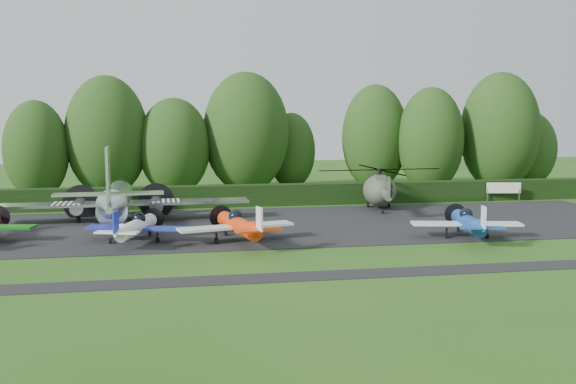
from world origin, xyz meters
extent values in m
plane|color=#235317|center=(0.00, 0.00, 0.00)|extent=(160.00, 160.00, 0.00)
cube|color=black|center=(0.00, 10.00, 0.00)|extent=(70.00, 18.00, 0.01)
cube|color=black|center=(0.00, -6.00, 0.00)|extent=(70.00, 2.00, 0.00)
cube|color=black|center=(0.00, 21.00, 0.00)|extent=(90.00, 1.60, 2.00)
cylinder|color=silver|center=(-7.54, 12.71, 1.81)|extent=(2.19, 11.40, 2.19)
cone|color=silver|center=(-7.54, 19.10, 1.81)|extent=(2.19, 1.43, 2.19)
cone|color=silver|center=(-7.54, 5.87, 2.28)|extent=(2.19, 2.85, 2.19)
sphere|color=black|center=(-7.54, 18.19, 2.28)|extent=(1.43, 1.43, 1.43)
cube|color=silver|center=(-7.54, 13.67, 1.52)|extent=(20.90, 2.28, 0.21)
cube|color=white|center=(-11.34, 13.67, 1.63)|extent=(2.47, 2.38, 0.05)
cube|color=white|center=(-3.74, 13.67, 1.63)|extent=(2.47, 2.38, 0.05)
cylinder|color=silver|center=(-10.58, 14.24, 1.28)|extent=(1.05, 3.04, 1.05)
cylinder|color=silver|center=(-4.50, 14.24, 1.28)|extent=(1.05, 3.04, 1.05)
cylinder|color=black|center=(-10.58, 16.37, 1.28)|extent=(3.04, 0.03, 3.04)
cylinder|color=black|center=(-4.50, 16.37, 1.28)|extent=(3.04, 0.03, 3.04)
cube|color=silver|center=(-7.54, 5.11, 3.33)|extent=(7.13, 1.33, 0.13)
cube|color=silver|center=(-7.54, 4.83, 4.66)|extent=(0.17, 2.09, 3.61)
cylinder|color=black|center=(-10.58, 13.86, 0.24)|extent=(0.24, 0.86, 0.86)
cylinder|color=black|center=(-4.50, 13.86, 0.24)|extent=(0.24, 0.86, 0.86)
cylinder|color=black|center=(-7.54, 4.73, 0.17)|extent=(0.17, 0.42, 0.42)
cylinder|color=white|center=(-5.62, 4.57, 1.12)|extent=(0.98, 5.62, 0.98)
sphere|color=black|center=(-5.62, 5.18, 1.58)|extent=(0.86, 0.86, 0.86)
cube|color=#1D2CAF|center=(-5.62, 5.08, 0.97)|extent=(7.16, 1.33, 0.14)
cube|color=white|center=(-5.62, 1.20, 1.38)|extent=(2.66, 0.72, 0.10)
cube|color=#1D2CAF|center=(-5.62, 1.10, 2.04)|extent=(0.10, 0.82, 1.33)
cylinder|color=black|center=(-5.62, 8.20, 1.12)|extent=(1.53, 0.02, 1.53)
cylinder|color=black|center=(-6.94, 4.88, 0.18)|extent=(0.14, 0.45, 0.45)
cylinder|color=black|center=(-4.29, 4.88, 0.18)|extent=(0.14, 0.45, 0.45)
cylinder|color=black|center=(-5.62, 7.23, 0.16)|extent=(0.12, 0.41, 0.41)
cylinder|color=red|center=(1.11, 3.35, 1.24)|extent=(1.08, 6.19, 1.08)
sphere|color=black|center=(1.11, 4.03, 1.74)|extent=(0.95, 0.95, 0.95)
cube|color=white|center=(1.11, 3.92, 1.07)|extent=(7.88, 1.46, 0.16)
cube|color=red|center=(1.11, -0.36, 1.52)|extent=(2.93, 0.79, 0.11)
cube|color=white|center=(1.11, -0.47, 2.25)|extent=(0.11, 0.90, 1.46)
cylinder|color=black|center=(1.11, 7.35, 1.24)|extent=(1.69, 0.02, 1.69)
cylinder|color=black|center=(-0.35, 3.69, 0.20)|extent=(0.16, 0.50, 0.50)
cylinder|color=black|center=(2.57, 3.69, 0.20)|extent=(0.16, 0.50, 0.50)
cylinder|color=black|center=(1.11, 6.28, 0.18)|extent=(0.14, 0.45, 0.45)
cylinder|color=#194598|center=(16.75, 2.00, 1.18)|extent=(1.03, 5.91, 1.03)
sphere|color=black|center=(16.75, 2.64, 1.66)|extent=(0.90, 0.90, 0.90)
cube|color=white|center=(16.75, 2.54, 1.02)|extent=(7.52, 1.40, 0.15)
cube|color=#194598|center=(16.75, -1.54, 1.45)|extent=(2.79, 0.75, 0.11)
cube|color=white|center=(16.75, -1.65, 2.15)|extent=(0.11, 0.86, 1.40)
cylinder|color=black|center=(16.75, 5.81, 1.18)|extent=(1.61, 0.02, 1.61)
cylinder|color=black|center=(15.35, 2.32, 0.19)|extent=(0.15, 0.47, 0.47)
cylinder|color=black|center=(18.14, 2.32, 0.19)|extent=(0.15, 0.47, 0.47)
cylinder|color=black|center=(16.75, 4.79, 0.17)|extent=(0.13, 0.43, 0.43)
ellipsoid|color=#3C4535|center=(15.31, 16.96, 1.72)|extent=(2.99, 5.48, 2.86)
cylinder|color=#3C4535|center=(15.31, 12.65, 2.01)|extent=(0.67, 5.75, 0.67)
cube|color=#3C4535|center=(15.31, 9.68, 2.87)|extent=(0.11, 0.86, 1.53)
cylinder|color=black|center=(15.31, 16.96, 3.16)|extent=(0.29, 0.29, 0.77)
cylinder|color=black|center=(15.31, 16.96, 3.59)|extent=(0.67, 0.67, 0.24)
cylinder|color=black|center=(15.31, 16.96, 3.59)|extent=(11.49, 11.49, 0.06)
cube|color=#3C4535|center=(15.31, 16.19, 2.83)|extent=(0.86, 1.92, 0.67)
ellipsoid|color=black|center=(15.31, 18.49, 1.82)|extent=(1.82, 1.82, 1.64)
cylinder|color=black|center=(14.35, 17.73, 0.29)|extent=(0.17, 0.54, 0.54)
cylinder|color=black|center=(16.27, 17.73, 0.29)|extent=(0.17, 0.54, 0.54)
cylinder|color=black|center=(15.31, 13.90, 0.24)|extent=(0.15, 0.46, 0.46)
cylinder|color=#3F3326|center=(27.43, 19.65, 0.63)|extent=(0.13, 0.13, 1.26)
cylinder|color=#3F3326|center=(30.58, 19.65, 0.63)|extent=(0.13, 0.13, 1.26)
cube|color=white|center=(29.00, 19.65, 1.36)|extent=(3.36, 0.08, 1.05)
cylinder|color=black|center=(33.16, 28.59, 2.18)|extent=(0.70, 0.70, 4.35)
ellipsoid|color=#1E3D13|center=(33.16, 28.59, 6.65)|extent=(8.76, 8.76, 13.30)
cylinder|color=black|center=(37.67, 30.59, 1.48)|extent=(0.70, 0.70, 2.95)
ellipsoid|color=#1E3D13|center=(37.67, 30.59, 4.51)|extent=(6.91, 6.91, 9.02)
cylinder|color=black|center=(-9.89, 30.81, 2.07)|extent=(0.70, 0.70, 4.13)
ellipsoid|color=#1E3D13|center=(-9.89, 30.81, 6.31)|extent=(8.55, 8.55, 12.63)
cylinder|color=black|center=(-16.67, 29.42, 1.64)|extent=(0.70, 0.70, 3.28)
ellipsoid|color=#1E3D13|center=(-16.67, 29.42, 5.01)|extent=(6.41, 6.41, 10.03)
cylinder|color=black|center=(10.41, 34.64, 1.44)|extent=(0.70, 0.70, 2.88)
ellipsoid|color=#1E3D13|center=(10.41, 34.64, 4.40)|extent=(5.54, 5.54, 8.80)
cylinder|color=black|center=(-2.97, 30.51, 1.69)|extent=(0.70, 0.70, 3.38)
ellipsoid|color=#1E3D13|center=(-2.97, 30.51, 5.17)|extent=(7.57, 7.57, 10.34)
cylinder|color=black|center=(4.81, 31.65, 2.16)|extent=(0.70, 0.70, 4.32)
ellipsoid|color=#1E3D13|center=(4.81, 31.65, 6.60)|extent=(9.40, 9.40, 13.20)
cylinder|color=black|center=(24.94, 28.59, 1.89)|extent=(0.70, 0.70, 3.79)
ellipsoid|color=#1E3D13|center=(24.94, 28.59, 5.79)|extent=(7.30, 7.30, 11.58)
cylinder|color=black|center=(19.62, 32.00, 1.96)|extent=(0.70, 0.70, 3.92)
ellipsoid|color=#1E3D13|center=(19.62, 32.00, 5.99)|extent=(7.51, 7.51, 11.99)
camera|label=1|loc=(-3.06, -38.51, 8.53)|focal=40.00mm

